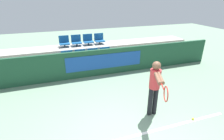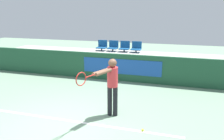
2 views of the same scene
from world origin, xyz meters
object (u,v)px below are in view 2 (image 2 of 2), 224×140
at_px(stadium_chair_5, 113,47).
at_px(stadium_chair_6, 125,47).
at_px(stadium_chair_4, 102,46).
at_px(tennis_player, 111,82).
at_px(stadium_chair_1, 107,60).
at_px(stadium_chair_7, 136,48).
at_px(stadium_chair_3, 132,62).
at_px(stadium_chair_0, 95,59).
at_px(tennis_ball, 143,130).
at_px(stadium_chair_2, 119,61).

bearing_deg(stadium_chair_5, stadium_chair_6, 0.00).
relative_size(stadium_chair_4, tennis_player, 0.32).
bearing_deg(tennis_player, stadium_chair_1, 131.10).
distance_m(stadium_chair_6, stadium_chair_7, 0.58).
distance_m(stadium_chair_3, stadium_chair_6, 1.31).
distance_m(stadium_chair_5, tennis_player, 5.18).
distance_m(stadium_chair_1, stadium_chair_4, 1.31).
xyz_separation_m(stadium_chair_0, stadium_chair_7, (1.74, 1.09, 0.44)).
distance_m(stadium_chair_4, stadium_chair_5, 0.58).
height_order(stadium_chair_7, tennis_ball, stadium_chair_7).
distance_m(stadium_chair_5, tennis_ball, 6.11).
bearing_deg(stadium_chair_1, stadium_chair_7, 43.33).
bearing_deg(stadium_chair_6, stadium_chair_2, -90.00).
distance_m(stadium_chair_6, tennis_ball, 5.92).
distance_m(stadium_chair_3, stadium_chair_7, 1.18).
bearing_deg(tennis_ball, stadium_chair_1, 117.51).
relative_size(stadium_chair_4, stadium_chair_7, 1.00).
bearing_deg(stadium_chair_0, stadium_chair_3, 0.00).
bearing_deg(tennis_ball, stadium_chair_5, 112.69).
relative_size(stadium_chair_0, stadium_chair_2, 1.00).
xyz_separation_m(stadium_chair_0, tennis_ball, (2.90, -4.46, -0.63)).
bearing_deg(stadium_chair_4, stadium_chair_2, -43.33).
relative_size(stadium_chair_4, tennis_ball, 7.76).
distance_m(stadium_chair_5, stadium_chair_6, 0.58).
relative_size(stadium_chair_5, tennis_ball, 7.76).
xyz_separation_m(stadium_chair_5, tennis_ball, (2.32, -5.55, -1.07)).
height_order(stadium_chair_0, stadium_chair_4, stadium_chair_4).
relative_size(stadium_chair_2, stadium_chair_6, 1.00).
bearing_deg(stadium_chair_2, stadium_chair_5, 117.93).
xyz_separation_m(stadium_chair_1, stadium_chair_3, (1.16, 0.00, 0.00)).
xyz_separation_m(stadium_chair_5, stadium_chair_7, (1.16, 0.00, 0.00)).
distance_m(stadium_chair_0, stadium_chair_6, 1.65).
relative_size(stadium_chair_3, stadium_chair_4, 1.00).
distance_m(stadium_chair_2, stadium_chair_7, 1.31).
height_order(stadium_chair_0, stadium_chair_1, same).
xyz_separation_m(stadium_chair_0, stadium_chair_2, (1.16, 0.00, 0.00)).
xyz_separation_m(stadium_chair_2, tennis_ball, (1.74, -4.46, -0.63)).
relative_size(stadium_chair_1, stadium_chair_7, 1.00).
relative_size(stadium_chair_0, stadium_chair_7, 1.00).
xyz_separation_m(stadium_chair_4, stadium_chair_6, (1.16, 0.00, 0.00)).
bearing_deg(stadium_chair_6, stadium_chair_7, 0.00).
bearing_deg(stadium_chair_5, tennis_ball, -67.31).
height_order(stadium_chair_0, stadium_chair_6, stadium_chair_6).
bearing_deg(stadium_chair_1, stadium_chair_5, 90.00).
relative_size(stadium_chair_3, tennis_player, 0.32).
relative_size(stadium_chair_3, stadium_chair_5, 1.00).
height_order(stadium_chair_2, tennis_ball, stadium_chair_2).
xyz_separation_m(stadium_chair_4, stadium_chair_7, (1.74, 0.00, 0.00)).
bearing_deg(stadium_chair_0, stadium_chair_4, 90.00).
bearing_deg(stadium_chair_6, stadium_chair_0, -136.67).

